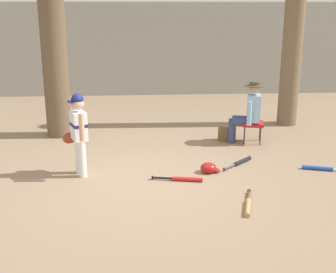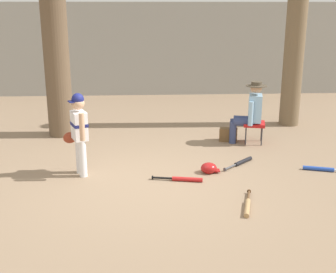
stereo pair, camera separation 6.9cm
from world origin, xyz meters
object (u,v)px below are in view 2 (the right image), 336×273
at_px(tree_near_player, 55,32).
at_px(folding_stool, 254,125).
at_px(tree_behind_spectator, 297,13).
at_px(handbag_beside_stool, 228,135).
at_px(bat_blue_youth, 323,169).
at_px(bat_wood_tan, 248,206).
at_px(seated_spectator, 250,111).
at_px(bat_red_barrel, 183,179).
at_px(young_ballplayer, 79,129).
at_px(bat_black_composite, 241,162).
at_px(batting_helmet_red, 209,168).

relative_size(tree_near_player, folding_stool, 10.49).
height_order(tree_behind_spectator, handbag_beside_stool, tree_behind_spectator).
relative_size(bat_blue_youth, bat_wood_tan, 1.02).
distance_m(tree_behind_spectator, bat_blue_youth, 3.79).
height_order(seated_spectator, bat_red_barrel, seated_spectator).
distance_m(folding_stool, handbag_beside_stool, 0.54).
height_order(young_ballplayer, bat_red_barrel, young_ballplayer).
xyz_separation_m(tree_near_player, handbag_beside_stool, (3.36, -0.63, -1.96)).
bearing_deg(bat_wood_tan, tree_near_player, 130.08).
relative_size(tree_near_player, tree_behind_spectator, 0.92).
xyz_separation_m(folding_stool, bat_blue_youth, (0.75, -1.58, -0.33)).
bearing_deg(tree_behind_spectator, bat_black_composite, -122.70).
relative_size(folding_stool, handbag_beside_stool, 1.42).
distance_m(tree_near_player, bat_blue_youth, 5.54).
bearing_deg(bat_wood_tan, seated_spectator, 76.76).
xyz_separation_m(folding_stool, bat_wood_tan, (-0.78, -2.87, -0.33)).
bearing_deg(bat_red_barrel, bat_blue_youth, 7.61).
distance_m(folding_stool, bat_blue_youth, 1.78).
bearing_deg(folding_stool, batting_helmet_red, -125.22).
bearing_deg(folding_stool, tree_behind_spectator, 49.90).
xyz_separation_m(handbag_beside_stool, bat_black_composite, (-0.02, -1.32, -0.10)).
height_order(folding_stool, bat_wood_tan, folding_stool).
distance_m(handbag_beside_stool, batting_helmet_red, 1.81).
bearing_deg(tree_behind_spectator, tree_near_player, -173.39).
bearing_deg(bat_wood_tan, folding_stool, 74.86).
xyz_separation_m(tree_near_player, batting_helmet_red, (2.73, -2.32, -2.01)).
relative_size(bat_blue_youth, bat_red_barrel, 1.02).
distance_m(tree_near_player, bat_wood_tan, 5.17).
bearing_deg(handbag_beside_stool, batting_helmet_red, -110.38).
relative_size(young_ballplayer, folding_stool, 2.71).
height_order(seated_spectator, bat_wood_tan, seated_spectator).
bearing_deg(seated_spectator, tree_behind_spectator, 47.09).
relative_size(young_ballplayer, bat_black_composite, 2.20).
xyz_separation_m(bat_black_composite, batting_helmet_red, (-0.60, -0.37, 0.04)).
xyz_separation_m(seated_spectator, batting_helmet_red, (-1.00, -1.58, -0.56)).
bearing_deg(seated_spectator, handbag_beside_stool, 163.22).
bearing_deg(tree_near_player, bat_wood_tan, -49.92).
height_order(bat_wood_tan, batting_helmet_red, batting_helmet_red).
relative_size(seated_spectator, bat_wood_tan, 1.54).
distance_m(young_ballplayer, folding_stool, 3.50).
bearing_deg(handbag_beside_stool, bat_red_barrel, -117.84).
distance_m(handbag_beside_stool, bat_wood_tan, 3.02).
bearing_deg(young_ballplayer, handbag_beside_stool, 31.76).
distance_m(handbag_beside_stool, bat_blue_youth, 2.11).
height_order(young_ballplayer, bat_wood_tan, young_ballplayer).
xyz_separation_m(bat_wood_tan, bat_black_composite, (0.28, 1.68, -0.00)).
bearing_deg(young_ballplayer, batting_helmet_red, -1.27).
distance_m(folding_stool, seated_spectator, 0.29).
bearing_deg(bat_blue_youth, folding_stool, 115.32).
bearing_deg(batting_helmet_red, bat_blue_youth, -0.80).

